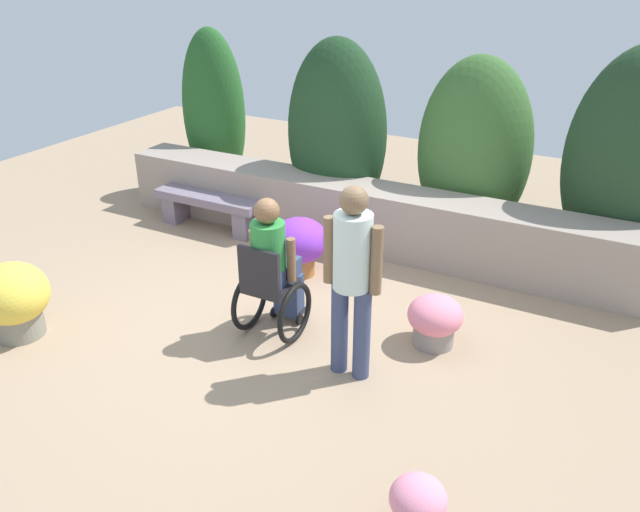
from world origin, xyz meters
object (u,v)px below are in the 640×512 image
at_px(flower_pot_small_foreground, 299,244).
at_px(stone_bench, 209,206).
at_px(flower_pot_terracotta_by_wall, 418,505).
at_px(person_in_wheelchair, 273,272).
at_px(person_standing_companion, 352,272).
at_px(flower_pot_red_accent, 13,299).
at_px(flower_pot_purple_near, 435,320).

bearing_deg(flower_pot_small_foreground, stone_bench, 161.12).
bearing_deg(flower_pot_terracotta_by_wall, stone_bench, 141.02).
xyz_separation_m(stone_bench, person_in_wheelchair, (1.96, -1.65, 0.33)).
height_order(person_in_wheelchair, flower_pot_small_foreground, person_in_wheelchair).
distance_m(stone_bench, person_standing_companion, 3.47).
relative_size(person_standing_companion, flower_pot_red_accent, 2.33).
bearing_deg(flower_pot_small_foreground, flower_pot_red_accent, -126.72).
bearing_deg(stone_bench, flower_pot_small_foreground, -18.09).
height_order(flower_pot_purple_near, flower_pot_red_accent, flower_pot_red_accent).
height_order(stone_bench, person_in_wheelchair, person_in_wheelchair).
bearing_deg(person_in_wheelchair, flower_pot_small_foreground, 119.34).
bearing_deg(flower_pot_red_accent, person_standing_companion, 17.03).
xyz_separation_m(person_standing_companion, flower_pot_purple_near, (0.48, 0.73, -0.70)).
relative_size(flower_pot_purple_near, flower_pot_terracotta_by_wall, 1.24).
bearing_deg(stone_bench, flower_pot_red_accent, -90.67).
bearing_deg(person_standing_companion, stone_bench, 143.41).
height_order(person_in_wheelchair, person_standing_companion, person_standing_companion).
relative_size(flower_pot_red_accent, flower_pot_small_foreground, 1.11).
height_order(stone_bench, flower_pot_purple_near, flower_pot_purple_near).
distance_m(flower_pot_red_accent, flower_pot_small_foreground, 2.79).
relative_size(stone_bench, flower_pot_terracotta_by_wall, 3.66).
bearing_deg(person_in_wheelchair, stone_bench, 151.10).
bearing_deg(flower_pot_purple_near, flower_pot_red_accent, -154.37).
relative_size(person_in_wheelchair, flower_pot_red_accent, 1.88).
height_order(person_in_wheelchair, flower_pot_red_accent, person_in_wheelchair).
xyz_separation_m(stone_bench, flower_pot_small_foreground, (1.60, -0.55, 0.06)).
bearing_deg(flower_pot_terracotta_by_wall, flower_pot_red_accent, 174.83).
distance_m(flower_pot_purple_near, flower_pot_terracotta_by_wall, 2.06).
bearing_deg(stone_bench, person_in_wheelchair, -39.36).
distance_m(person_in_wheelchair, flower_pot_small_foreground, 1.19).
relative_size(stone_bench, flower_pot_purple_near, 2.95).
distance_m(person_standing_companion, flower_pot_red_accent, 3.10).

